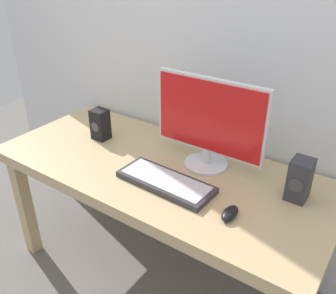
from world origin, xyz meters
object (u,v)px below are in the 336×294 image
at_px(desk, 159,180).
at_px(keyboard_primary, 166,182).
at_px(monitor, 209,122).
at_px(speaker_right, 300,180).
at_px(mouse, 230,213).
at_px(speaker_left, 100,124).

xyz_separation_m(desk, keyboard_primary, (0.12, -0.11, 0.09)).
distance_m(monitor, speaker_right, 0.45).
height_order(desk, speaker_right, speaker_right).
height_order(mouse, speaker_right, speaker_right).
height_order(monitor, mouse, monitor).
bearing_deg(speaker_left, speaker_right, 3.66).
height_order(monitor, speaker_left, monitor).
relative_size(desk, mouse, 15.48).
bearing_deg(mouse, monitor, 132.10).
height_order(desk, keyboard_primary, keyboard_primary).
xyz_separation_m(monitor, mouse, (0.26, -0.29, -0.21)).
relative_size(speaker_right, speaker_left, 1.08).
height_order(mouse, speaker_left, speaker_left).
bearing_deg(speaker_left, keyboard_primary, -16.81).
relative_size(monitor, speaker_left, 3.26).
bearing_deg(mouse, speaker_right, 57.03).
height_order(desk, mouse, mouse).
xyz_separation_m(desk, speaker_right, (0.62, 0.12, 0.17)).
xyz_separation_m(keyboard_primary, speaker_right, (0.50, 0.23, 0.08)).
xyz_separation_m(keyboard_primary, speaker_left, (-0.54, 0.16, 0.07)).
bearing_deg(monitor, desk, -142.25).
relative_size(desk, speaker_right, 9.09).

